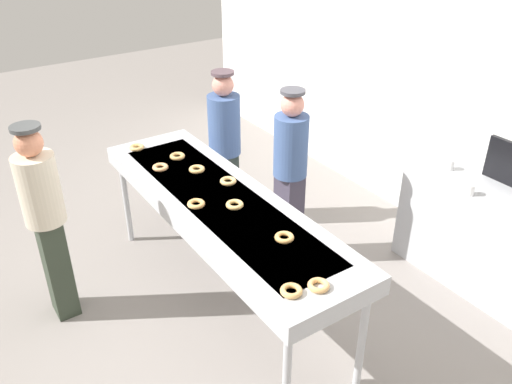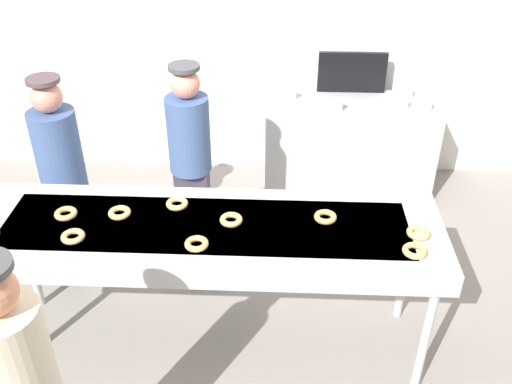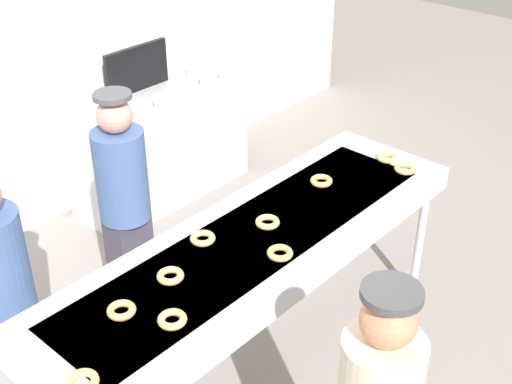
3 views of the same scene
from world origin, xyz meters
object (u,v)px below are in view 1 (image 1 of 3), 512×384
Objects in this scene: worker_baker at (290,171)px; worker_assistant at (225,142)px; glazed_donut_0 at (177,156)px; glazed_donut_1 at (284,237)px; fryer_conveyor at (221,208)px; paper_cup_1 at (450,165)px; glazed_donut_9 at (160,167)px; glazed_donut_7 at (235,205)px; customer_waiting at (46,217)px; glazed_donut_6 at (137,147)px; glazed_donut_5 at (319,285)px; glazed_donut_3 at (197,169)px; paper_cup_0 at (470,190)px; glazed_donut_8 at (228,181)px; glazed_donut_4 at (196,204)px; glazed_donut_2 at (291,291)px.

worker_baker is 0.90m from worker_assistant.
glazed_donut_1 is at bearing 1.27° from glazed_donut_0.
paper_cup_1 is at bearing 75.41° from fryer_conveyor.
glazed_donut_9 is (-1.44, -0.25, 0.00)m from glazed_donut_1.
glazed_donut_1 is 0.56m from glazed_donut_7.
worker_baker reaches higher than glazed_donut_0.
worker_baker is at bearing 64.85° from customer_waiting.
glazed_donut_6 is 2.85m from paper_cup_1.
paper_cup_1 is at bearing -146.94° from worker_assistant.
glazed_donut_6 is at bearing 107.48° from customer_waiting.
glazed_donut_1 reaches higher than paper_cup_1.
glazed_donut_6 is at bearing -172.31° from glazed_donut_1.
glazed_donut_1 is 1.45× the size of paper_cup_1.
worker_assistant is 1.93m from customer_waiting.
worker_baker is at bearing -177.91° from worker_assistant.
glazed_donut_5 reaches higher than paper_cup_1.
customer_waiting is at bearing -148.68° from glazed_donut_5.
paper_cup_0 is (1.45, 1.75, -0.07)m from glazed_donut_3.
glazed_donut_5 is 1.69m from worker_baker.
glazed_donut_8 is at bearing 170.78° from glazed_donut_5.
glazed_donut_0 is 0.08× the size of customer_waiting.
glazed_donut_4 is 0.08× the size of worker_assistant.
paper_cup_1 is at bearing 148.54° from paper_cup_0.
glazed_donut_1 is at bearing -97.08° from paper_cup_0.
glazed_donut_6 is (-2.46, -0.13, 0.00)m from glazed_donut_5.
glazed_donut_6 is 1.09m from glazed_donut_8.
glazed_donut_8 reaches higher than fryer_conveyor.
glazed_donut_3 and glazed_donut_9 have the same top height.
glazed_donut_5 is at bearing 155.58° from worker_assistant.
glazed_donut_3 is 0.08× the size of customer_waiting.
glazed_donut_6 is 1.00× the size of glazed_donut_7.
glazed_donut_8 reaches higher than paper_cup_0.
glazed_donut_8 is 1.98m from paper_cup_0.
glazed_donut_7 is at bearing -113.38° from paper_cup_0.
glazed_donut_0 is 1.00m from glazed_donut_7.
glazed_donut_6 and glazed_donut_8 have the same top height.
glazed_donut_9 reaches higher than fryer_conveyor.
glazed_donut_8 is at bearing 156.09° from glazed_donut_7.
glazed_donut_2 and glazed_donut_6 have the same top height.
glazed_donut_5 is 0.08× the size of worker_assistant.
glazed_donut_0 is at bearing 54.85° from worker_baker.
glazed_donut_3 is at bearing -161.24° from glazed_donut_8.
glazed_donut_4 and glazed_donut_9 have the same top height.
customer_waiting reaches higher than glazed_donut_5.
glazed_donut_9 is at bearing -170.02° from glazed_donut_1.
glazed_donut_2 is at bearing -107.61° from glazed_donut_5.
glazed_donut_5 is at bearing -9.22° from glazed_donut_8.
worker_assistant is at bearing 13.17° from worker_baker.
worker_baker is at bearing 44.69° from glazed_donut_6.
glazed_donut_8 is 0.08× the size of worker_assistant.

